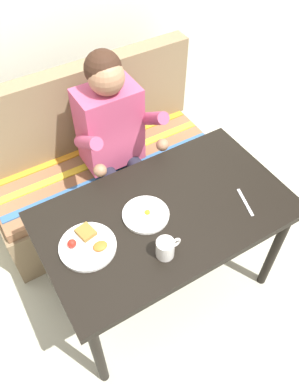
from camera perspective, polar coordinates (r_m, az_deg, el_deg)
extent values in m
plane|color=#B1B19D|center=(2.44, 1.86, -13.45)|extent=(8.00, 8.00, 0.00)
cube|color=black|center=(1.84, 2.41, -3.23)|extent=(1.20, 0.70, 0.04)
cylinder|color=black|center=(1.93, -7.60, -22.53)|extent=(0.05, 0.05, 0.69)
cylinder|color=black|center=(2.27, 17.90, -8.12)|extent=(0.05, 0.05, 0.69)
cylinder|color=black|center=(2.19, -14.32, -9.58)|extent=(0.05, 0.05, 0.69)
cylinder|color=black|center=(2.49, 9.02, 1.28)|extent=(0.05, 0.05, 0.69)
cube|color=#7E684B|center=(2.65, -6.37, 0.63)|extent=(1.44, 0.56, 0.40)
cube|color=brown|center=(2.48, -6.82, 4.15)|extent=(1.40, 0.52, 0.06)
cube|color=#7E684B|center=(2.44, -9.82, 12.26)|extent=(1.44, 0.12, 0.54)
cube|color=#336099|center=(2.36, -5.38, 2.69)|extent=(1.38, 0.05, 0.01)
cube|color=yellow|center=(2.46, -6.89, 4.71)|extent=(1.38, 0.05, 0.01)
cube|color=orange|center=(2.55, -8.30, 6.58)|extent=(1.38, 0.05, 0.01)
cube|color=#B34469|center=(2.23, -5.91, 9.64)|extent=(0.34, 0.22, 0.48)
sphere|color=#9E7051|center=(2.02, -6.39, 16.46)|extent=(0.19, 0.19, 0.19)
sphere|color=#331E14|center=(2.03, -6.86, 17.55)|extent=(0.19, 0.19, 0.19)
cylinder|color=#B34469|center=(2.03, -9.05, 7.19)|extent=(0.07, 0.29, 0.23)
cylinder|color=#B34469|center=(2.16, 0.24, 10.75)|extent=(0.07, 0.29, 0.23)
sphere|color=#9E7051|center=(2.02, -7.27, 3.16)|extent=(0.07, 0.07, 0.07)
sphere|color=#9E7051|center=(2.14, 1.90, 6.94)|extent=(0.07, 0.07, 0.07)
cylinder|color=#232333|center=(2.25, -5.38, 1.85)|extent=(0.09, 0.34, 0.09)
cylinder|color=#232333|center=(2.36, -3.02, -5.05)|extent=(0.08, 0.08, 0.52)
cube|color=black|center=(2.52, -2.14, -9.13)|extent=(0.09, 0.20, 0.05)
cylinder|color=#232333|center=(2.31, -1.64, 3.46)|extent=(0.09, 0.34, 0.09)
cylinder|color=#232333|center=(2.41, 0.52, -3.36)|extent=(0.08, 0.08, 0.52)
cube|color=black|center=(2.57, 1.19, -7.47)|extent=(0.09, 0.20, 0.05)
cylinder|color=white|center=(1.72, -9.07, -7.91)|extent=(0.25, 0.25, 0.02)
cube|color=olive|center=(1.75, -9.35, -5.82)|extent=(0.08, 0.09, 0.02)
sphere|color=red|center=(1.71, -11.34, -7.44)|extent=(0.04, 0.04, 0.04)
ellipsoid|color=#CC6623|center=(1.70, -7.25, -7.89)|extent=(0.06, 0.05, 0.02)
cylinder|color=white|center=(1.81, -0.56, -3.34)|extent=(0.22, 0.22, 0.01)
ellipsoid|color=white|center=(1.80, -0.56, -3.10)|extent=(0.09, 0.08, 0.01)
sphere|color=yellow|center=(1.79, -0.31, -3.01)|extent=(0.03, 0.03, 0.03)
cylinder|color=white|center=(1.65, 2.32, -8.30)|extent=(0.08, 0.08, 0.09)
cylinder|color=brown|center=(1.62, 2.36, -7.55)|extent=(0.07, 0.07, 0.01)
torus|color=white|center=(1.67, 3.84, -7.43)|extent=(0.05, 0.01, 0.05)
cube|color=silver|center=(1.91, 13.89, -1.47)|extent=(0.06, 0.17, 0.00)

